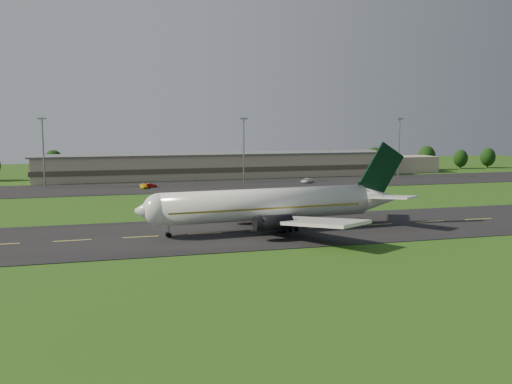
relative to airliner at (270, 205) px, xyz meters
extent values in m
plane|color=#204010|center=(10.18, -0.06, -4.66)|extent=(360.00, 360.00, 0.00)
cube|color=black|center=(10.18, -0.06, -4.61)|extent=(220.00, 30.00, 0.10)
cube|color=black|center=(10.18, 71.94, -4.61)|extent=(260.00, 30.00, 0.10)
cylinder|color=white|center=(-0.85, -0.06, 0.14)|extent=(38.31, 8.43, 5.60)
sphere|color=white|center=(-19.80, -1.48, 0.14)|extent=(5.60, 5.60, 5.60)
cone|color=white|center=(-21.79, -1.63, 0.14)|extent=(4.39, 5.66, 5.38)
cone|color=white|center=(21.58, 1.62, 0.14)|extent=(9.39, 6.15, 5.49)
cube|color=olive|center=(-1.35, -0.10, -0.21)|extent=(35.32, 8.24, 0.28)
cube|color=black|center=(-20.40, -1.53, 0.69)|extent=(2.22, 3.14, 0.65)
cube|color=white|center=(3.46, -10.77, -1.36)|extent=(15.16, 20.03, 2.20)
cube|color=white|center=(1.81, 11.17, -1.36)|extent=(12.99, 20.22, 2.20)
cube|color=white|center=(21.96, -3.37, 1.04)|extent=(7.92, 9.32, 0.91)
cube|color=white|center=(21.21, 6.60, 1.04)|extent=(7.08, 9.39, 0.91)
cube|color=black|center=(20.09, 1.51, 1.94)|extent=(5.03, 0.92, 3.00)
cube|color=black|center=(22.58, 1.69, 5.64)|extent=(9.44, 1.15, 10.55)
cylinder|color=black|center=(-1.75, -8.15, -1.76)|extent=(5.79, 3.11, 2.70)
cylinder|color=black|center=(-2.95, 7.80, -1.76)|extent=(5.79, 3.11, 2.70)
cube|color=tan|center=(10.18, 95.94, -0.66)|extent=(120.00, 15.00, 8.00)
cube|color=#4C4438|center=(10.18, 95.94, -1.46)|extent=(121.00, 15.40, 1.60)
cube|color=#595B60|center=(10.18, 95.94, 3.49)|extent=(122.00, 16.00, 0.50)
cube|color=tan|center=(80.18, 97.94, -1.66)|extent=(28.00, 11.00, 6.00)
cylinder|color=gray|center=(-44.82, 79.94, 5.34)|extent=(0.44, 0.44, 20.00)
cube|color=gray|center=(-44.82, 79.94, 15.44)|extent=(2.40, 1.20, 0.50)
cylinder|color=gray|center=(15.18, 79.94, 5.34)|extent=(0.44, 0.44, 20.00)
cube|color=gray|center=(15.18, 79.94, 15.44)|extent=(2.40, 1.20, 0.50)
cylinder|color=gray|center=(70.18, 79.94, 5.34)|extent=(0.44, 0.44, 20.00)
cube|color=gray|center=(70.18, 79.94, 15.44)|extent=(2.40, 1.20, 0.50)
cylinder|color=black|center=(-44.20, 107.18, -3.14)|extent=(0.56, 0.56, 3.04)
ellipsoid|color=black|center=(-44.20, 107.18, 0.57)|extent=(7.09, 7.09, 8.86)
cylinder|color=black|center=(-25.58, 106.11, -3.53)|extent=(0.56, 0.56, 2.26)
ellipsoid|color=black|center=(-25.58, 106.11, -0.76)|extent=(5.28, 5.28, 6.60)
cylinder|color=black|center=(55.46, 105.40, -3.32)|extent=(0.56, 0.56, 2.68)
ellipsoid|color=black|center=(55.46, 105.40, -0.04)|extent=(6.26, 6.26, 7.82)
cylinder|color=black|center=(74.11, 106.02, -3.22)|extent=(0.56, 0.56, 2.88)
ellipsoid|color=black|center=(74.11, 106.02, 0.30)|extent=(6.72, 6.72, 8.40)
cylinder|color=black|center=(96.50, 104.62, -3.17)|extent=(0.56, 0.56, 2.99)
ellipsoid|color=black|center=(96.50, 104.62, 0.48)|extent=(6.97, 6.97, 8.71)
cylinder|color=black|center=(112.82, 105.62, -3.44)|extent=(0.56, 0.56, 2.44)
ellipsoid|color=black|center=(112.82, 105.62, -0.46)|extent=(5.70, 5.70, 7.12)
cylinder|color=black|center=(126.15, 106.11, -3.36)|extent=(0.56, 0.56, 2.60)
ellipsoid|color=black|center=(126.15, 106.11, -0.19)|extent=(6.06, 6.06, 7.57)
imported|color=yellow|center=(-17.13, 69.66, -3.85)|extent=(2.38, 4.39, 1.42)
imported|color=#91090A|center=(-15.01, 71.44, -3.97)|extent=(3.73, 1.67, 1.19)
imported|color=white|center=(33.33, 71.16, -3.85)|extent=(5.26, 5.27, 1.42)
imported|color=#E8AD0D|center=(60.88, 75.98, -3.82)|extent=(5.45, 4.26, 1.48)
camera|label=1|loc=(-29.00, -95.99, 14.92)|focal=40.00mm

